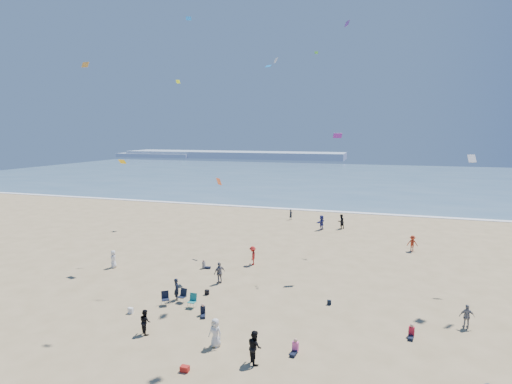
% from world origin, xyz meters
% --- Properties ---
extents(ground, '(220.00, 220.00, 0.00)m').
position_xyz_m(ground, '(0.00, 0.00, 0.00)').
color(ground, tan).
rests_on(ground, ground).
extents(ocean, '(220.00, 100.00, 0.06)m').
position_xyz_m(ocean, '(0.00, 95.00, 0.03)').
color(ocean, '#476B84').
rests_on(ocean, ground).
extents(surf_line, '(220.00, 1.20, 0.08)m').
position_xyz_m(surf_line, '(0.00, 45.00, 0.04)').
color(surf_line, white).
rests_on(surf_line, ground).
extents(headland_far, '(110.00, 20.00, 3.20)m').
position_xyz_m(headland_far, '(-60.00, 170.00, 1.60)').
color(headland_far, '#7A8EA8').
rests_on(headland_far, ground).
extents(headland_near, '(40.00, 14.00, 2.00)m').
position_xyz_m(headland_near, '(-100.00, 165.00, 1.00)').
color(headland_near, '#7A8EA8').
rests_on(headland_near, ground).
extents(standing_flyers, '(36.74, 38.14, 1.91)m').
position_xyz_m(standing_flyers, '(4.98, 15.50, 0.88)').
color(standing_flyers, '#A91B18').
rests_on(standing_flyers, ground).
extents(seated_group, '(18.07, 21.07, 0.84)m').
position_xyz_m(seated_group, '(2.89, 4.94, 0.42)').
color(seated_group, silver).
rests_on(seated_group, ground).
extents(chair_cluster, '(2.72, 1.55, 1.00)m').
position_xyz_m(chair_cluster, '(-3.37, 6.79, 0.50)').
color(chair_cluster, black).
rests_on(chair_cluster, ground).
extents(white_tote, '(0.35, 0.20, 0.40)m').
position_xyz_m(white_tote, '(-5.97, 4.61, 0.20)').
color(white_tote, white).
rests_on(white_tote, ground).
extents(black_backpack, '(0.30, 0.22, 0.38)m').
position_xyz_m(black_backpack, '(-2.27, 9.09, 0.19)').
color(black_backpack, black).
rests_on(black_backpack, ground).
extents(cooler, '(0.45, 0.30, 0.30)m').
position_xyz_m(cooler, '(0.71, -0.40, 0.15)').
color(cooler, '#A61D17').
rests_on(cooler, ground).
extents(navy_bag, '(0.28, 0.18, 0.34)m').
position_xyz_m(navy_bag, '(6.90, 10.04, 0.17)').
color(navy_bag, black).
rests_on(navy_bag, ground).
extents(kites_aloft, '(40.26, 40.58, 29.06)m').
position_xyz_m(kites_aloft, '(10.15, 12.51, 14.93)').
color(kites_aloft, '#682F97').
rests_on(kites_aloft, ground).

